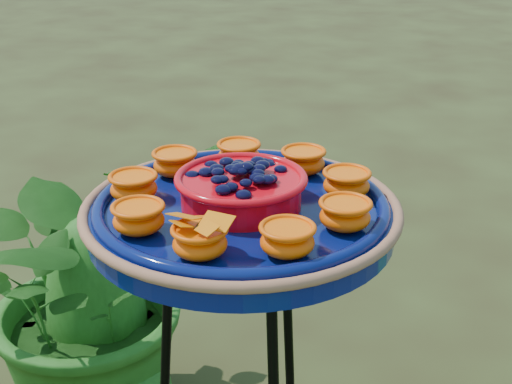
% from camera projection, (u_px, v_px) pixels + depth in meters
% --- Properties ---
extents(feeder_dish, '(0.61, 0.61, 0.12)m').
position_uv_depth(feeder_dish, '(241.00, 207.00, 1.15)').
color(feeder_dish, '#061150').
rests_on(feeder_dish, tripod_stand).
extents(shrub_back_left, '(1.02, 1.06, 0.91)m').
position_uv_depth(shrub_back_left, '(94.00, 280.00, 2.04)').
color(shrub_back_left, '#1E5015').
rests_on(shrub_back_left, ground).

